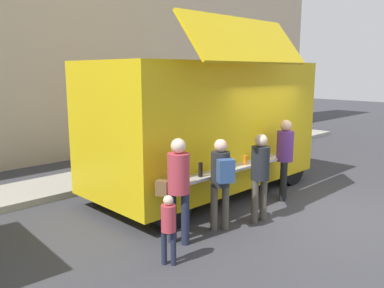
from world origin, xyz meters
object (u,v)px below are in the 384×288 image
at_px(customer_mid_with_backpack, 221,176).
at_px(customer_rear_waiting, 178,182).
at_px(customer_extra_browsing, 285,152).
at_px(child_near_queue, 168,224).
at_px(customer_front_ordering, 260,170).
at_px(trash_bin, 227,141).
at_px(food_truck_main, 205,123).

bearing_deg(customer_mid_with_backpack, customer_rear_waiting, 108.85).
distance_m(customer_extra_browsing, child_near_queue, 3.83).
distance_m(customer_front_ordering, customer_extra_browsing, 1.50).
xyz_separation_m(customer_rear_waiting, child_near_queue, (-0.60, -0.45, -0.41)).
height_order(customer_front_ordering, child_near_queue, customer_front_ordering).
bearing_deg(customer_mid_with_backpack, trash_bin, -22.71).
bearing_deg(trash_bin, food_truck_main, -146.54).
relative_size(customer_front_ordering, customer_mid_with_backpack, 1.02).
bearing_deg(customer_rear_waiting, customer_extra_browsing, -22.94).
distance_m(trash_bin, customer_mid_with_backpack, 6.43).
height_order(food_truck_main, child_near_queue, food_truck_main).
distance_m(food_truck_main, customer_extra_browsing, 1.88).
bearing_deg(child_near_queue, food_truck_main, -0.32).
relative_size(trash_bin, customer_rear_waiting, 0.55).
bearing_deg(customer_mid_with_backpack, food_truck_main, -11.72).
relative_size(customer_mid_with_backpack, customer_rear_waiting, 0.94).
distance_m(customer_rear_waiting, customer_extra_browsing, 3.17).
distance_m(customer_rear_waiting, child_near_queue, 0.85).
xyz_separation_m(customer_front_ordering, customer_mid_with_backpack, (-0.83, 0.23, 0.01)).
distance_m(customer_front_ordering, child_near_queue, 2.35).
distance_m(food_truck_main, customer_rear_waiting, 2.90).
distance_m(food_truck_main, child_near_queue, 3.72).
bearing_deg(customer_mid_with_backpack, child_near_queue, 129.62).
bearing_deg(customer_rear_waiting, child_near_queue, -166.29).
bearing_deg(customer_front_ordering, customer_mid_with_backpack, 85.29).
relative_size(food_truck_main, customer_extra_browsing, 3.06).
bearing_deg(customer_extra_browsing, customer_mid_with_backpack, 66.73).
xyz_separation_m(trash_bin, child_near_queue, (-6.45, -4.37, 0.15)).
xyz_separation_m(trash_bin, customer_extra_browsing, (-2.68, -3.90, 0.58)).
bearing_deg(customer_extra_browsing, food_truck_main, 0.44).
bearing_deg(customer_front_ordering, customer_extra_browsing, -63.91).
bearing_deg(customer_extra_browsing, customer_rear_waiting, 62.99).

